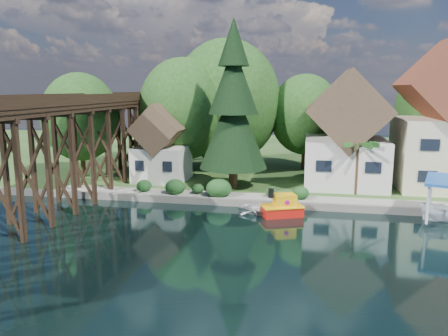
{
  "coord_description": "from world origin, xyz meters",
  "views": [
    {
      "loc": [
        3.47,
        -27.07,
        9.79
      ],
      "look_at": [
        -2.95,
        6.0,
        3.6
      ],
      "focal_mm": 35.0,
      "sensor_mm": 36.0,
      "label": 1
    }
  ],
  "objects_px": {
    "house_left": "(346,137)",
    "house_center": "(447,125)",
    "trestle_bridge": "(65,143)",
    "boat_white_a": "(264,209)",
    "palm_tree": "(358,146)",
    "tugboat": "(283,207)",
    "conifer": "(233,108)",
    "shed": "(162,148)"
  },
  "relations": [
    {
      "from": "house_left",
      "to": "boat_white_a",
      "type": "distance_m",
      "value": 12.84
    },
    {
      "from": "trestle_bridge",
      "to": "house_left",
      "type": "relative_size",
      "value": 4.01
    },
    {
      "from": "house_center",
      "to": "boat_white_a",
      "type": "bearing_deg",
      "value": -146.86
    },
    {
      "from": "palm_tree",
      "to": "boat_white_a",
      "type": "xyz_separation_m",
      "value": [
        -7.54,
        -6.0,
        -4.44
      ]
    },
    {
      "from": "shed",
      "to": "palm_tree",
      "type": "bearing_deg",
      "value": -7.05
    },
    {
      "from": "conifer",
      "to": "palm_tree",
      "type": "height_order",
      "value": "conifer"
    },
    {
      "from": "trestle_bridge",
      "to": "boat_white_a",
      "type": "relative_size",
      "value": 11.12
    },
    {
      "from": "conifer",
      "to": "palm_tree",
      "type": "bearing_deg",
      "value": -2.9
    },
    {
      "from": "house_left",
      "to": "shed",
      "type": "distance_m",
      "value": 18.11
    },
    {
      "from": "house_left",
      "to": "palm_tree",
      "type": "height_order",
      "value": "house_left"
    },
    {
      "from": "house_left",
      "to": "conifer",
      "type": "relative_size",
      "value": 0.71
    },
    {
      "from": "trestle_bridge",
      "to": "house_left",
      "type": "bearing_deg",
      "value": 25.21
    },
    {
      "from": "house_left",
      "to": "palm_tree",
      "type": "relative_size",
      "value": 2.21
    },
    {
      "from": "tugboat",
      "to": "palm_tree",
      "type": "bearing_deg",
      "value": 46.28
    },
    {
      "from": "house_center",
      "to": "tugboat",
      "type": "distance_m",
      "value": 18.72
    },
    {
      "from": "trestle_bridge",
      "to": "conifer",
      "type": "bearing_deg",
      "value": 30.96
    },
    {
      "from": "trestle_bridge",
      "to": "house_center",
      "type": "height_order",
      "value": "house_center"
    },
    {
      "from": "trestle_bridge",
      "to": "tugboat",
      "type": "distance_m",
      "value": 18.32
    },
    {
      "from": "conifer",
      "to": "palm_tree",
      "type": "relative_size",
      "value": 3.12
    },
    {
      "from": "tugboat",
      "to": "boat_white_a",
      "type": "distance_m",
      "value": 1.56
    },
    {
      "from": "house_center",
      "to": "trestle_bridge",
      "type": "bearing_deg",
      "value": -160.51
    },
    {
      "from": "shed",
      "to": "boat_white_a",
      "type": "height_order",
      "value": "shed"
    },
    {
      "from": "tugboat",
      "to": "trestle_bridge",
      "type": "bearing_deg",
      "value": -177.77
    },
    {
      "from": "house_center",
      "to": "tugboat",
      "type": "height_order",
      "value": "house_center"
    },
    {
      "from": "palm_tree",
      "to": "house_center",
      "type": "bearing_deg",
      "value": 27.6
    },
    {
      "from": "palm_tree",
      "to": "conifer",
      "type": "bearing_deg",
      "value": 177.1
    },
    {
      "from": "house_center",
      "to": "shed",
      "type": "bearing_deg",
      "value": -175.76
    },
    {
      "from": "house_center",
      "to": "boat_white_a",
      "type": "relative_size",
      "value": 3.49
    },
    {
      "from": "shed",
      "to": "boat_white_a",
      "type": "bearing_deg",
      "value": -36.59
    },
    {
      "from": "conifer",
      "to": "tugboat",
      "type": "relative_size",
      "value": 4.38
    },
    {
      "from": "house_left",
      "to": "conifer",
      "type": "height_order",
      "value": "conifer"
    },
    {
      "from": "trestle_bridge",
      "to": "house_left",
      "type": "xyz_separation_m",
      "value": [
        23.0,
        10.83,
        -0.21
      ]
    },
    {
      "from": "trestle_bridge",
      "to": "conifer",
      "type": "relative_size",
      "value": 2.84
    },
    {
      "from": "palm_tree",
      "to": "tugboat",
      "type": "distance_m",
      "value": 9.69
    },
    {
      "from": "trestle_bridge",
      "to": "palm_tree",
      "type": "relative_size",
      "value": 8.87
    },
    {
      "from": "house_center",
      "to": "palm_tree",
      "type": "bearing_deg",
      "value": -152.4
    },
    {
      "from": "house_left",
      "to": "house_center",
      "type": "distance_m",
      "value": 9.1
    },
    {
      "from": "house_left",
      "to": "palm_tree",
      "type": "bearing_deg",
      "value": -79.0
    },
    {
      "from": "palm_tree",
      "to": "boat_white_a",
      "type": "relative_size",
      "value": 1.25
    },
    {
      "from": "palm_tree",
      "to": "tugboat",
      "type": "xyz_separation_m",
      "value": [
        -6.04,
        -6.32,
        -4.17
      ]
    },
    {
      "from": "trestle_bridge",
      "to": "boat_white_a",
      "type": "bearing_deg",
      "value": 3.58
    },
    {
      "from": "palm_tree",
      "to": "house_left",
      "type": "bearing_deg",
      "value": 101.0
    }
  ]
}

